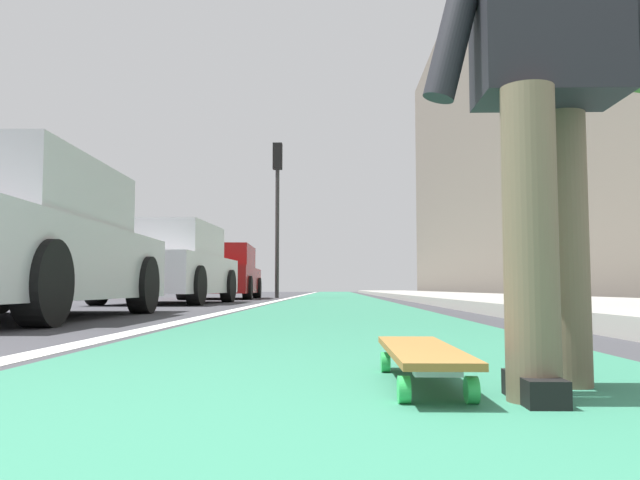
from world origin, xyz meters
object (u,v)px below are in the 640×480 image
Objects in this scene: parked_car_near at (13,243)px; parked_car_far at (223,274)px; skateboard at (421,354)px; parked_car_mid at (169,265)px; skater_person at (547,60)px; traffic_light at (277,191)px.

parked_car_near is 11.66m from parked_car_far.
parked_car_mid is (10.12, 3.40, 0.63)m from skateboard.
parked_car_far is at bearing -0.53° from parked_car_mid.
parked_car_mid is at bearing 0.93° from parked_car_near.
skateboard is 0.20× the size of parked_car_mid.
parked_car_near reaches higher than skateboard.
skateboard is 0.19× the size of parked_car_near.
parked_car_mid reaches higher than skateboard.
parked_car_mid is at bearing 179.47° from parked_car_far.
skater_person is 5.54m from parked_car_near.
parked_car_far is 0.99× the size of traffic_light.
parked_car_far reaches higher than skateboard.
skateboard is 0.18× the size of parked_car_far.
skater_person is 0.36× the size of parked_car_far.
skater_person is (-0.15, -0.35, 0.84)m from skateboard.
skateboard is at bearing -140.62° from parked_car_near.
parked_car_far is 3.23m from traffic_light.
traffic_light reaches higher than parked_car_mid.
parked_car_near is 0.92× the size of traffic_light.
skateboard is at bearing 66.66° from skater_person.
parked_car_near is (4.17, 3.65, -0.22)m from skater_person.
skater_person is 10.93m from parked_car_mid.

